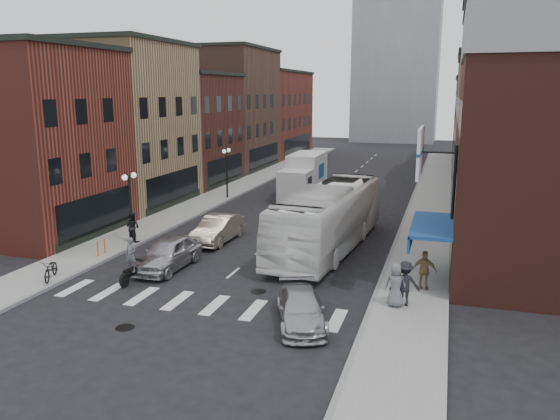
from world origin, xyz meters
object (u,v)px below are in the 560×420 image
(ped_right_a, at_px, (405,283))
(ped_right_c, at_px, (396,285))
(bike_rack, at_px, (101,247))
(curb_car, at_px, (301,309))
(streetlamp_far, at_px, (227,164))
(ped_right_b, at_px, (425,270))
(billboard_sign, at_px, (422,154))
(transit_bus, at_px, (329,218))
(box_truck, at_px, (304,176))
(ped_left_solo, at_px, (133,227))
(parked_bicycle, at_px, (51,269))
(motorcycle_rider, at_px, (132,262))
(sedan_left_near, at_px, (168,253))
(sedan_left_far, at_px, (218,229))
(streetlamp_near, at_px, (130,195))

(ped_right_a, distance_m, ped_right_c, 0.40)
(bike_rack, distance_m, curb_car, 13.27)
(streetlamp_far, relative_size, bike_rack, 5.14)
(ped_right_c, bearing_deg, ped_right_b, -114.73)
(billboard_sign, height_order, transit_bus, billboard_sign)
(box_truck, bearing_deg, transit_bus, -71.14)
(billboard_sign, bearing_deg, ped_left_solo, 167.51)
(bike_rack, relative_size, ped_right_a, 0.43)
(transit_bus, bearing_deg, billboard_sign, -44.64)
(bike_rack, distance_m, ped_right_a, 16.04)
(box_truck, bearing_deg, ped_right_b, -62.81)
(billboard_sign, height_order, ped_right_c, billboard_sign)
(parked_bicycle, xyz_separation_m, ped_right_c, (15.42, 1.40, 0.41))
(streetlamp_far, distance_m, motorcycle_rider, 19.97)
(billboard_sign, height_order, curb_car, billboard_sign)
(sedan_left_near, relative_size, ped_right_c, 2.60)
(bike_rack, relative_size, motorcycle_rider, 0.38)
(sedan_left_near, relative_size, curb_car, 1.10)
(curb_car, distance_m, ped_right_c, 4.10)
(billboard_sign, distance_m, ped_left_solo, 17.15)
(streetlamp_far, relative_size, sedan_left_far, 0.89)
(billboard_sign, xyz_separation_m, streetlamp_far, (-15.99, 17.50, -3.22))
(sedan_left_far, distance_m, ped_right_b, 12.89)
(sedan_left_near, height_order, ped_right_b, ped_right_b)
(bike_rack, distance_m, sedan_left_near, 4.33)
(streetlamp_far, relative_size, ped_left_solo, 2.37)
(transit_bus, bearing_deg, sedan_left_near, -135.15)
(sedan_left_far, distance_m, ped_right_a, 13.26)
(billboard_sign, relative_size, transit_bus, 0.29)
(streetlamp_near, relative_size, ped_left_solo, 2.37)
(box_truck, height_order, ped_right_a, box_truck)
(billboard_sign, height_order, ped_right_b, billboard_sign)
(sedan_left_near, bearing_deg, motorcycle_rider, -104.06)
(curb_car, height_order, ped_left_solo, ped_left_solo)
(billboard_sign, bearing_deg, parked_bicycle, -168.86)
(bike_rack, relative_size, ped_left_solo, 0.46)
(billboard_sign, bearing_deg, transit_bus, 130.66)
(ped_right_c, bearing_deg, ped_left_solo, -20.16)
(box_truck, relative_size, parked_bicycle, 4.40)
(billboard_sign, bearing_deg, ped_right_b, 57.83)
(transit_bus, relative_size, ped_right_a, 6.95)
(motorcycle_rider, bearing_deg, ped_right_b, 16.98)
(ped_right_b, bearing_deg, curb_car, 53.64)
(streetlamp_near, xyz_separation_m, streetlamp_far, (0.00, 14.00, 0.00))
(streetlamp_far, xyz_separation_m, ped_right_a, (15.65, -19.05, -1.84))
(transit_bus, relative_size, parked_bicycle, 7.01)
(curb_car, bearing_deg, ped_right_a, 16.55)
(parked_bicycle, distance_m, ped_right_c, 15.49)
(transit_bus, distance_m, ped_right_b, 7.70)
(ped_right_a, height_order, ped_right_c, ped_right_a)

